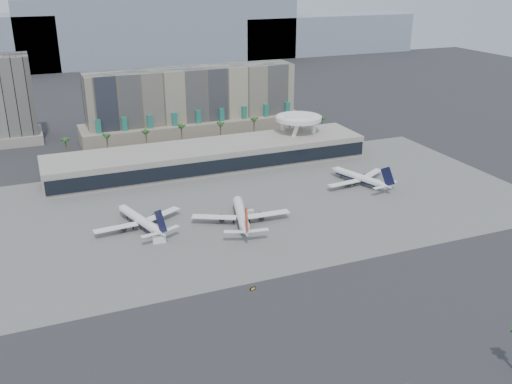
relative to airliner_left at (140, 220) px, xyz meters
name	(u,v)px	position (x,y,z in m)	size (l,w,h in m)	color
ground	(301,258)	(49.61, -48.01, -3.51)	(900.00, 900.00, 0.00)	#232326
apron_pad	(247,204)	(49.61, 6.99, -3.48)	(260.00, 130.00, 0.06)	#5B5B59
mountain_ridge	(132,36)	(77.49, 421.99, 26.38)	(680.00, 60.00, 70.00)	gray
hotel	(193,108)	(59.61, 126.40, 13.30)	(140.00, 30.00, 42.00)	gray
office_tower	(11,104)	(-45.39, 151.99, 19.43)	(30.00, 30.00, 52.00)	black
terminal	(210,155)	(49.61, 61.83, 3.01)	(170.00, 32.50, 14.50)	#ADA498
saucer_structure	(299,121)	(104.61, 67.99, 14.94)	(26.00, 26.00, 21.89)	white
palm_row	(203,130)	(56.61, 96.99, 6.99)	(157.80, 2.80, 13.10)	brown
airliner_left	(140,220)	(0.00, 0.00, 0.00)	(37.77, 39.11, 13.92)	white
airliner_centre	(241,215)	(39.99, -11.18, 0.22)	(40.51, 42.05, 14.79)	white
airliner_right	(359,178)	(109.82, 9.67, -0.07)	(36.87, 38.15, 13.64)	white
service_vehicle_a	(159,240)	(3.97, -16.11, -2.29)	(5.00, 2.45, 2.45)	white
service_vehicle_b	(250,212)	(46.49, -3.90, -2.57)	(3.64, 2.08, 1.87)	silver
taxiway_sign	(253,289)	(24.77, -62.06, -3.02)	(2.17, 0.84, 0.98)	black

